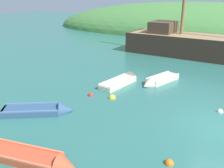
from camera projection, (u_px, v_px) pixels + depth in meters
shore_hill at (190, 30)px, 40.29m from camera, size 47.45×20.16×9.00m
sailing_ship at (201, 49)px, 23.30m from camera, size 17.06×6.30×12.81m
rowboat_near_dock at (123, 82)px, 16.53m from camera, size 1.88×3.70×0.95m
rowboat_outer_left at (43, 111)px, 12.34m from camera, size 3.55×2.52×0.98m
rowboat_outer_right at (158, 81)px, 16.51m from camera, size 2.15×3.29×0.87m
rowboat_center at (37, 161)px, 8.72m from camera, size 3.69×1.20×0.88m
buoy_orange at (169, 164)px, 8.69m from camera, size 0.34×0.34×0.34m
buoy_white at (220, 112)px, 12.49m from camera, size 0.31×0.31×0.31m
buoy_red at (91, 96)px, 14.50m from camera, size 0.33×0.33×0.33m
buoy_yellow at (112, 98)px, 14.15m from camera, size 0.41×0.41×0.41m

